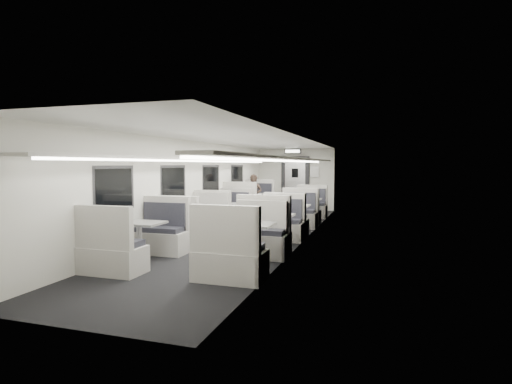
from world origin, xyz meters
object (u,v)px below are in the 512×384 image
Objects in this scene: booth_left_d at (139,241)px; booth_left_a at (249,205)px; booth_left_b at (225,215)px; passenger at (254,197)px; exit_sign at (293,151)px; booth_right_a at (307,209)px; booth_left_c at (196,224)px; booth_right_d at (247,245)px; booth_right_c at (274,230)px; booth_right_b at (293,218)px; vestibule_door at (295,183)px.

booth_left_a is at bearing 90.00° from booth_left_d.
passenger is (0.29, 1.79, 0.38)m from booth_left_b.
booth_right_a is at bearing -67.32° from exit_sign.
booth_right_d is (2.00, -2.12, 0.03)m from booth_left_c.
booth_left_c is at bearing -99.06° from exit_sign.
booth_right_c is 1.84m from booth_right_d.
booth_left_d is 1.04× the size of booth_right_a.
booth_left_a is at bearing 90.00° from booth_left_b.
booth_left_b is 4.95m from exit_sign.
booth_left_d is 2.88m from booth_right_c.
booth_right_b is at bearing 90.00° from booth_right_d.
booth_left_a is 1.14× the size of booth_right_a.
booth_right_a is (2.00, 6.24, -0.01)m from booth_left_d.
booth_left_a is at bearing -114.37° from exit_sign.
passenger is at bearing -57.03° from booth_left_a.
booth_left_d is at bearing -116.19° from booth_right_b.
vestibule_door is 1.33m from exit_sign.
passenger reaches higher than booth_left_a.
booth_left_a is 1.11× the size of vestibule_door.
booth_right_b reaches higher than booth_right_a.
booth_left_b is 1.85m from passenger.
booth_left_a reaches higher than booth_left_c.
booth_left_b is at bearing 90.00° from booth_left_d.
passenger is at bearing -102.66° from vestibule_door.
booth_left_d is 1.03× the size of booth_right_b.
vestibule_door reaches higher than booth_right_c.
booth_right_b is 1.01× the size of booth_right_c.
booth_right_d is 3.59× the size of exit_sign.
booth_left_a is 6.42m from booth_left_d.
exit_sign reaches higher than booth_left_a.
booth_right_a is at bearing 72.22° from booth_left_d.
booth_right_d is at bearing -46.63° from booth_left_c.
booth_right_b is 3.83m from booth_right_d.
booth_right_d is at bearing 6.75° from booth_left_d.
vestibule_door is (1.00, 4.94, 0.68)m from booth_left_b.
booth_right_d is 5.99m from passenger.
booth_left_c reaches higher than booth_right_c.
booth_left_c is at bearing 133.37° from booth_right_d.
booth_right_a is at bearing -5.30° from booth_left_a.
booth_left_b is 2.90m from booth_right_c.
passenger is (-1.71, 1.90, 0.36)m from booth_right_b.
booth_right_c is (2.00, -2.10, 0.01)m from booth_left_b.
exit_sign is (1.00, 4.45, 1.92)m from booth_left_b.
booth_left_a is at bearing 174.70° from booth_right_a.
booth_right_b is (0.00, -2.17, 0.00)m from booth_right_a.
booth_right_b is 1.41× the size of passenger.
passenger is at bearing 85.36° from booth_left_c.
booth_left_b is (0.00, -2.24, -0.06)m from booth_left_a.
passenger is at bearing 131.90° from booth_right_b.
vestibule_door is (-1.00, 2.88, 0.67)m from booth_right_a.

